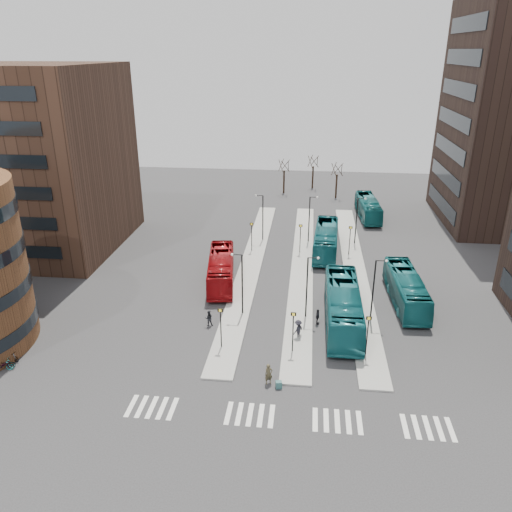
# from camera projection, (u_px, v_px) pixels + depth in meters

# --- Properties ---
(ground) EXTENTS (160.00, 160.00, 0.00)m
(ground) POSITION_uv_depth(u_px,v_px,m) (258.00, 459.00, 30.81)
(ground) COLOR #2B2B2D
(ground) RESTS_ON ground
(island_left) EXTENTS (2.50, 45.00, 0.15)m
(island_left) POSITION_uv_depth(u_px,v_px,m) (251.00, 264.00, 58.73)
(island_left) COLOR gray
(island_left) RESTS_ON ground
(island_mid) EXTENTS (2.50, 45.00, 0.15)m
(island_mid) POSITION_uv_depth(u_px,v_px,m) (302.00, 266.00, 58.13)
(island_mid) COLOR gray
(island_mid) RESTS_ON ground
(island_right) EXTENTS (2.50, 45.00, 0.15)m
(island_right) POSITION_uv_depth(u_px,v_px,m) (354.00, 268.00, 57.52)
(island_right) COLOR gray
(island_right) RESTS_ON ground
(suitcase) EXTENTS (0.53, 0.46, 0.57)m
(suitcase) POSITION_uv_depth(u_px,v_px,m) (279.00, 385.00, 37.21)
(suitcase) COLOR navy
(suitcase) RESTS_ON ground
(red_bus) EXTENTS (4.14, 11.33, 3.09)m
(red_bus) POSITION_uv_depth(u_px,v_px,m) (221.00, 269.00, 53.82)
(red_bus) COLOR maroon
(red_bus) RESTS_ON ground
(teal_bus_a) EXTENTS (3.01, 12.77, 3.56)m
(teal_bus_a) POSITION_uv_depth(u_px,v_px,m) (343.00, 306.00, 45.47)
(teal_bus_a) COLOR #145E66
(teal_bus_a) RESTS_ON ground
(teal_bus_b) EXTENTS (3.39, 11.84, 3.26)m
(teal_bus_b) POSITION_uv_depth(u_px,v_px,m) (326.00, 240.00, 61.73)
(teal_bus_b) COLOR #145C64
(teal_bus_b) RESTS_ON ground
(teal_bus_c) EXTENTS (3.09, 11.18, 3.08)m
(teal_bus_c) POSITION_uv_depth(u_px,v_px,m) (406.00, 289.00, 49.30)
(teal_bus_c) COLOR #145F64
(teal_bus_c) RESTS_ON ground
(teal_bus_d) EXTENTS (3.20, 10.99, 3.03)m
(teal_bus_d) POSITION_uv_depth(u_px,v_px,m) (368.00, 208.00, 74.60)
(teal_bus_d) COLOR #135C5F
(teal_bus_d) RESTS_ON ground
(traveller) EXTENTS (0.73, 0.62, 1.68)m
(traveller) POSITION_uv_depth(u_px,v_px,m) (269.00, 374.00, 37.48)
(traveller) COLOR #453E29
(traveller) RESTS_ON ground
(commuter_a) EXTENTS (0.85, 0.74, 1.52)m
(commuter_a) POSITION_uv_depth(u_px,v_px,m) (209.00, 318.00, 45.45)
(commuter_a) COLOR black
(commuter_a) RESTS_ON ground
(commuter_b) EXTENTS (0.43, 0.90, 1.50)m
(commuter_b) POSITION_uv_depth(u_px,v_px,m) (318.00, 317.00, 45.74)
(commuter_b) COLOR black
(commuter_b) RESTS_ON ground
(commuter_c) EXTENTS (1.19, 1.30, 1.75)m
(commuter_c) POSITION_uv_depth(u_px,v_px,m) (298.00, 329.00, 43.44)
(commuter_c) COLOR black
(commuter_c) RESTS_ON ground
(bicycle_near) EXTENTS (1.89, 1.26, 0.94)m
(bicycle_near) POSITION_uv_depth(u_px,v_px,m) (1.00, 366.00, 39.07)
(bicycle_near) COLOR gray
(bicycle_near) RESTS_ON ground
(bicycle_mid) EXTENTS (1.56, 0.81, 0.90)m
(bicycle_mid) POSITION_uv_depth(u_px,v_px,m) (11.00, 356.00, 40.34)
(bicycle_mid) COLOR gray
(bicycle_mid) RESTS_ON ground
(bicycle_far) EXTENTS (1.84, 1.21, 0.91)m
(bicycle_far) POSITION_uv_depth(u_px,v_px,m) (3.00, 364.00, 39.31)
(bicycle_far) COLOR gray
(bicycle_far) RESTS_ON ground
(crosswalk_stripes) EXTENTS (22.35, 2.40, 0.01)m
(crosswalk_stripes) POSITION_uv_depth(u_px,v_px,m) (290.00, 417.00, 34.30)
(crosswalk_stripes) COLOR silver
(crosswalk_stripes) RESTS_ON ground
(office_block) EXTENTS (25.00, 20.12, 22.00)m
(office_block) POSITION_uv_depth(u_px,v_px,m) (12.00, 159.00, 61.21)
(office_block) COLOR #3F291D
(office_block) RESTS_ON ground
(sign_poles) EXTENTS (12.45, 22.12, 3.65)m
(sign_poles) POSITION_uv_depth(u_px,v_px,m) (297.00, 272.00, 50.84)
(sign_poles) COLOR black
(sign_poles) RESTS_ON ground
(lamp_posts) EXTENTS (14.04, 20.24, 6.12)m
(lamp_posts) POSITION_uv_depth(u_px,v_px,m) (309.00, 244.00, 54.88)
(lamp_posts) COLOR black
(lamp_posts) RESTS_ON ground
(bare_trees) EXTENTS (10.97, 8.14, 5.90)m
(bare_trees) POSITION_uv_depth(u_px,v_px,m) (311.00, 178.00, 87.04)
(bare_trees) COLOR black
(bare_trees) RESTS_ON ground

